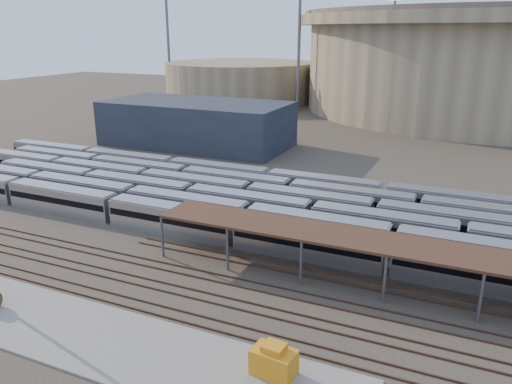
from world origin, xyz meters
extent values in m
plane|color=#383026|center=(0.00, 0.00, 0.00)|extent=(420.00, 420.00, 0.00)
cube|color=gray|center=(-5.00, -15.00, 0.10)|extent=(50.00, 9.00, 0.20)
cube|color=silver|center=(-1.81, 8.00, 1.80)|extent=(112.00, 2.90, 3.60)
cube|color=silver|center=(-2.07, 12.20, 1.80)|extent=(112.00, 2.90, 3.60)
cube|color=silver|center=(5.30, 16.40, 1.80)|extent=(112.00, 2.90, 3.60)
cube|color=silver|center=(-5.90, 20.60, 1.80)|extent=(112.00, 2.90, 3.60)
cube|color=silver|center=(-0.85, 24.80, 1.80)|extent=(112.00, 2.90, 3.60)
cube|color=silver|center=(-6.26, 29.00, 1.80)|extent=(112.00, 2.90, 3.60)
cylinder|color=#5A5B5F|center=(-8.00, 1.30, 2.50)|extent=(0.30, 0.30, 5.00)
cylinder|color=#5A5B5F|center=(-8.00, 6.70, 2.50)|extent=(0.30, 0.30, 5.00)
cylinder|color=#5A5B5F|center=(0.57, 1.30, 2.50)|extent=(0.30, 0.30, 5.00)
cylinder|color=#5A5B5F|center=(0.57, 6.70, 2.50)|extent=(0.30, 0.30, 5.00)
cylinder|color=#5A5B5F|center=(9.14, 1.30, 2.50)|extent=(0.30, 0.30, 5.00)
cylinder|color=#5A5B5F|center=(9.14, 6.70, 2.50)|extent=(0.30, 0.30, 5.00)
cylinder|color=#5A5B5F|center=(17.71, 1.30, 2.50)|extent=(0.30, 0.30, 5.00)
cylinder|color=#5A5B5F|center=(17.71, 6.70, 2.50)|extent=(0.30, 0.30, 5.00)
cylinder|color=#5A5B5F|center=(26.29, 1.30, 2.50)|extent=(0.30, 0.30, 5.00)
cylinder|color=#5A5B5F|center=(26.29, 6.70, 2.50)|extent=(0.30, 0.30, 5.00)
cube|color=#3C2118|center=(22.00, 4.00, 5.15)|extent=(60.00, 6.00, 0.30)
cube|color=#4C3323|center=(0.00, -1.75, 0.09)|extent=(170.00, 0.12, 0.18)
cube|color=#4C3323|center=(0.00, -0.25, 0.09)|extent=(170.00, 0.12, 0.18)
cube|color=#4C3323|center=(0.00, -5.75, 0.09)|extent=(170.00, 0.12, 0.18)
cube|color=#4C3323|center=(0.00, -4.25, 0.09)|extent=(170.00, 0.12, 0.18)
cube|color=#4C3323|center=(0.00, -9.75, 0.09)|extent=(170.00, 0.12, 0.18)
cube|color=#4C3323|center=(0.00, -8.25, 0.09)|extent=(170.00, 0.12, 0.18)
cylinder|color=gray|center=(25.00, 140.00, 14.00)|extent=(116.00, 116.00, 28.00)
cylinder|color=gray|center=(25.00, 140.00, 29.50)|extent=(124.00, 124.00, 3.00)
cylinder|color=brown|center=(25.00, 140.00, 31.75)|extent=(120.00, 120.00, 1.50)
cylinder|color=gray|center=(-60.00, 130.00, 7.00)|extent=(56.00, 56.00, 14.00)
cube|color=#1E232D|center=(-35.00, 55.00, 5.00)|extent=(42.00, 20.00, 10.00)
cylinder|color=#5A5B5F|center=(-30.00, 110.00, 18.00)|extent=(1.00, 1.00, 36.00)
cylinder|color=#5A5B5F|center=(-85.00, 120.00, 18.00)|extent=(1.00, 1.00, 36.00)
cylinder|color=#5A5B5F|center=(-10.00, 160.00, 18.00)|extent=(1.00, 1.00, 36.00)
cube|color=orange|center=(12.03, -13.21, 1.25)|extent=(3.53, 2.40, 2.10)
camera|label=1|loc=(24.02, -43.30, 25.58)|focal=35.00mm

